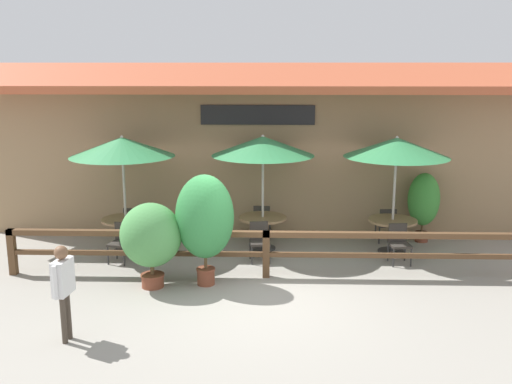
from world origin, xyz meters
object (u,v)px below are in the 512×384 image
(chair_middle_wallside, at_px, (262,220))
(chair_far_streetside, at_px, (399,242))
(dining_table_near, at_px, (126,225))
(chair_middle_streetside, at_px, (259,240))
(patio_umbrella_far, at_px, (397,147))
(chair_near_streetside, at_px, (121,241))
(dining_table_middle, at_px, (263,223))
(chair_far_wallside, at_px, (386,223))
(potted_plant_corner_fern, at_px, (424,201))
(potted_plant_tall_tropical, at_px, (151,237))
(potted_plant_small_flowering, at_px, (205,218))
(patio_umbrella_middle, at_px, (263,146))
(dining_table_far, at_px, (392,226))
(chair_near_wallside, at_px, (134,222))
(patio_umbrella_near, at_px, (122,147))
(pedestrian, at_px, (63,281))

(chair_middle_wallside, distance_m, chair_far_streetside, 3.43)
(dining_table_near, bearing_deg, chair_far_streetside, -6.13)
(chair_middle_streetside, xyz_separation_m, patio_umbrella_far, (2.99, 0.68, 1.93))
(chair_near_streetside, bearing_deg, dining_table_middle, 31.35)
(chair_far_wallside, bearing_deg, chair_near_streetside, 11.07)
(chair_far_streetside, relative_size, potted_plant_corner_fern, 0.50)
(patio_umbrella_far, bearing_deg, chair_middle_wallside, 161.88)
(chair_middle_wallside, bearing_deg, dining_table_middle, 94.28)
(potted_plant_tall_tropical, bearing_deg, potted_plant_small_flowering, 9.04)
(chair_middle_wallside, distance_m, chair_far_wallside, 2.99)
(patio_umbrella_middle, height_order, dining_table_far, patio_umbrella_middle)
(chair_near_wallside, relative_size, potted_plant_corner_fern, 0.50)
(patio_umbrella_middle, bearing_deg, chair_far_streetside, -16.92)
(patio_umbrella_near, distance_m, chair_near_wallside, 2.07)
(chair_far_streetside, xyz_separation_m, chair_far_wallside, (0.02, 1.49, 0.00))
(patio_umbrella_near, relative_size, dining_table_middle, 2.44)
(potted_plant_small_flowering, relative_size, potted_plant_corner_fern, 1.29)
(patio_umbrella_far, height_order, pedestrian, patio_umbrella_far)
(chair_middle_streetside, bearing_deg, potted_plant_small_flowering, -133.02)
(dining_table_near, height_order, dining_table_middle, same)
(dining_table_middle, relative_size, chair_far_wallside, 1.29)
(patio_umbrella_far, distance_m, potted_plant_corner_fern, 1.84)
(patio_umbrella_middle, distance_m, chair_middle_streetside, 2.10)
(patio_umbrella_middle, height_order, potted_plant_corner_fern, patio_umbrella_middle)
(chair_far_streetside, xyz_separation_m, potted_plant_tall_tropical, (-5.00, -1.53, 0.53))
(dining_table_middle, relative_size, chair_middle_wallside, 1.29)
(chair_far_streetside, height_order, potted_plant_small_flowering, potted_plant_small_flowering)
(chair_near_wallside, bearing_deg, patio_umbrella_near, 94.48)
(chair_near_streetside, distance_m, potted_plant_tall_tropical, 1.80)
(patio_umbrella_near, height_order, chair_middle_wallside, patio_umbrella_near)
(patio_umbrella_far, height_order, potted_plant_tall_tropical, patio_umbrella_far)
(dining_table_middle, distance_m, chair_middle_streetside, 0.84)
(chair_near_streetside, xyz_separation_m, potted_plant_small_flowering, (1.97, -1.27, 0.86))
(dining_table_near, relative_size, dining_table_middle, 1.00)
(chair_middle_streetside, bearing_deg, potted_plant_corner_fern, 13.07)
(dining_table_middle, relative_size, potted_plant_small_flowering, 0.50)
(chair_near_streetside, relative_size, potted_plant_small_flowering, 0.39)
(patio_umbrella_near, bearing_deg, chair_near_wallside, 90.89)
(chair_near_streetside, distance_m, chair_far_streetside, 5.96)
(pedestrian, bearing_deg, chair_middle_wallside, 158.97)
(chair_far_wallside, bearing_deg, dining_table_near, 4.09)
(patio_umbrella_far, height_order, potted_plant_small_flowering, patio_umbrella_far)
(patio_umbrella_near, bearing_deg, patio_umbrella_middle, 4.48)
(chair_middle_wallside, height_order, chair_far_wallside, same)
(dining_table_near, bearing_deg, patio_umbrella_near, -90.00)
(patio_umbrella_middle, distance_m, potted_plant_small_flowering, 2.71)
(dining_table_middle, relative_size, pedestrian, 0.71)
(chair_middle_streetside, xyz_separation_m, potted_plant_corner_fern, (3.88, 1.50, 0.54))
(patio_umbrella_middle, xyz_separation_m, potted_plant_corner_fern, (3.82, 0.67, -1.39))
(chair_near_streetside, height_order, patio_umbrella_middle, patio_umbrella_middle)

